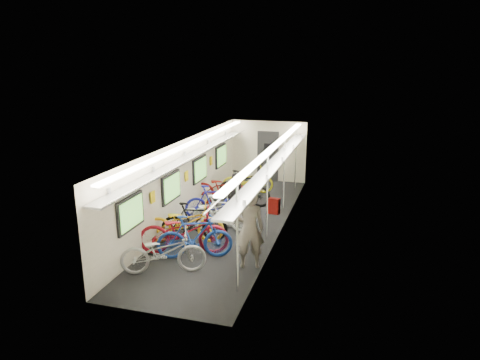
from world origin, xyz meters
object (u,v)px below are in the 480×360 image
Objects in this scene: bicycle_0 at (163,252)px; backpack at (274,206)px; passenger_mid at (237,200)px; passenger_near at (249,229)px; bicycle_1 at (195,237)px.

backpack is (2.19, 1.53, 0.78)m from bicycle_0.
passenger_mid is at bearing -36.00° from bicycle_0.
passenger_near is at bearing -87.38° from bicycle_0.
backpack is (0.42, 0.72, 0.35)m from passenger_near.
bicycle_0 is 5.00× the size of backpack.
bicycle_1 is (0.40, 0.89, 0.05)m from bicycle_0.
bicycle_0 is at bearing 118.10° from passenger_mid.
passenger_mid is 2.20m from backpack.
bicycle_0 is 1.19× the size of passenger_mid.
passenger_near is at bearing -114.57° from bicycle_1.
bicycle_1 is 1.43m from passenger_near.
backpack is (1.79, 0.63, 0.73)m from bicycle_1.
passenger_mid is (0.40, 2.27, 0.25)m from bicycle_1.
passenger_near is 1.16× the size of passenger_mid.
backpack is (1.39, -1.63, 0.48)m from passenger_mid.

